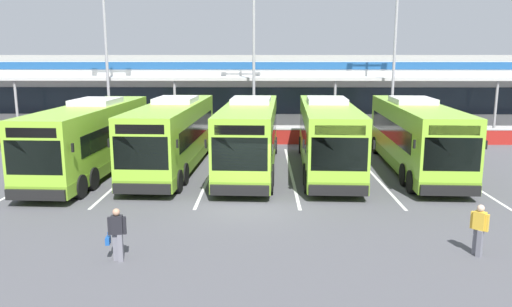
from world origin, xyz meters
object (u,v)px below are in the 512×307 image
object	(u,v)px
coach_bus_leftmost	(92,139)
coach_bus_centre	(250,137)
coach_bus_rightmost	(415,137)
lamp_post_centre	(254,51)
lamp_post_west	(106,51)
coach_bus_right_centre	(327,137)
pedestrian_child	(479,228)
coach_bus_left_centre	(173,136)
lamp_post_east	(395,51)
pedestrian_with_handbag	(117,233)

from	to	relation	value
coach_bus_leftmost	coach_bus_centre	distance (m)	8.17
coach_bus_rightmost	lamp_post_centre	world-z (taller)	lamp_post_centre
coach_bus_leftmost	coach_bus_rightmost	bearing A→B (deg)	2.97
lamp_post_west	coach_bus_right_centre	bearing A→B (deg)	-35.73
coach_bus_right_centre	lamp_post_centre	bearing A→B (deg)	111.24
coach_bus_leftmost	lamp_post_centre	size ratio (longest dim) A/B	1.11
coach_bus_leftmost	pedestrian_child	distance (m)	18.77
coach_bus_leftmost	coach_bus_right_centre	bearing A→B (deg)	3.93
coach_bus_right_centre	lamp_post_west	size ratio (longest dim) A/B	1.11
coach_bus_left_centre	lamp_post_east	size ratio (longest dim) A/B	1.11
coach_bus_rightmost	coach_bus_centre	bearing A→B (deg)	-179.57
coach_bus_rightmost	lamp_post_east	world-z (taller)	lamp_post_east
pedestrian_child	lamp_post_west	xyz separation A→B (m)	(-17.87, 22.12, 5.42)
coach_bus_left_centre	lamp_post_centre	world-z (taller)	lamp_post_centre
coach_bus_leftmost	lamp_post_east	world-z (taller)	lamp_post_east
coach_bus_right_centre	lamp_post_east	size ratio (longest dim) A/B	1.11
coach_bus_centre	pedestrian_child	world-z (taller)	coach_bus_centre
coach_bus_centre	coach_bus_rightmost	size ratio (longest dim) A/B	1.00
coach_bus_left_centre	lamp_post_west	distance (m)	13.10
coach_bus_left_centre	pedestrian_with_handbag	bearing A→B (deg)	-87.96
lamp_post_west	lamp_post_east	world-z (taller)	same
lamp_post_centre	lamp_post_west	bearing A→B (deg)	179.20
coach_bus_leftmost	lamp_post_west	distance (m)	12.52
coach_bus_left_centre	coach_bus_centre	distance (m)	4.10
coach_bus_left_centre	pedestrian_with_handbag	size ratio (longest dim) A/B	7.56
coach_bus_rightmost	lamp_post_east	size ratio (longest dim) A/B	1.11
pedestrian_child	lamp_post_centre	world-z (taller)	lamp_post_centre
coach_bus_rightmost	lamp_post_west	size ratio (longest dim) A/B	1.11
coach_bus_rightmost	lamp_post_centre	xyz separation A→B (m)	(-8.67, 10.39, 4.50)
coach_bus_rightmost	lamp_post_west	xyz separation A→B (m)	(-19.31, 10.54, 4.50)
coach_bus_centre	pedestrian_with_handbag	world-z (taller)	coach_bus_centre
lamp_post_east	pedestrian_with_handbag	bearing A→B (deg)	-121.10
coach_bus_right_centre	lamp_post_west	xyz separation A→B (m)	(-14.70, 10.57, 4.50)
coach_bus_rightmost	pedestrian_child	world-z (taller)	coach_bus_rightmost
coach_bus_left_centre	pedestrian_child	distance (m)	16.32
pedestrian_with_handbag	coach_bus_centre	bearing A→B (deg)	73.08
pedestrian_with_handbag	lamp_post_centre	xyz separation A→B (m)	(3.70, 22.50, 5.43)
lamp_post_west	coach_bus_left_centre	bearing A→B (deg)	-58.03
coach_bus_centre	lamp_post_east	bearing A→B (deg)	46.99
pedestrian_child	lamp_post_west	size ratio (longest dim) A/B	0.15
pedestrian_child	lamp_post_east	xyz separation A→B (m)	(2.94, 22.45, 5.42)
pedestrian_with_handbag	lamp_post_centre	distance (m)	23.44
coach_bus_rightmost	pedestrian_with_handbag	bearing A→B (deg)	-135.60
coach_bus_left_centre	coach_bus_centre	world-z (taller)	same
pedestrian_with_handbag	lamp_post_east	world-z (taller)	lamp_post_east
lamp_post_centre	coach_bus_right_centre	bearing A→B (deg)	-68.76
coach_bus_centre	lamp_post_centre	xyz separation A→B (m)	(0.03, 10.45, 4.50)
coach_bus_right_centre	pedestrian_child	size ratio (longest dim) A/B	7.56
pedestrian_with_handbag	lamp_post_east	size ratio (longest dim) A/B	0.15
pedestrian_with_handbag	lamp_post_centre	size ratio (longest dim) A/B	0.15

